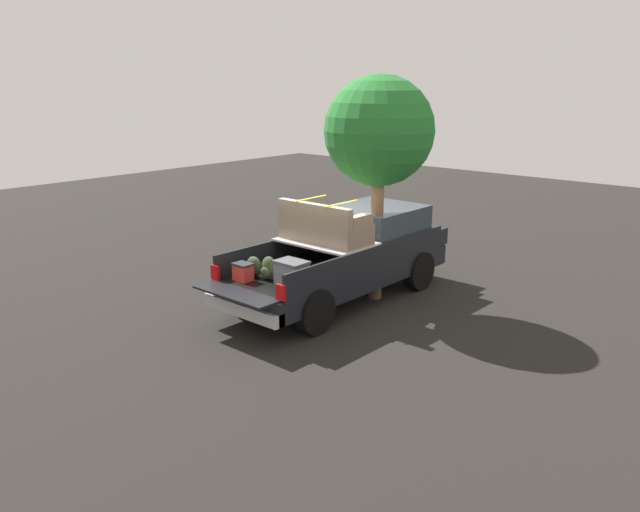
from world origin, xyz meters
TOP-DOWN VIEW (x-y plane):
  - ground_plane at (0.00, 0.00)m, footprint 40.00×40.00m
  - pickup_truck at (0.37, -0.00)m, footprint 6.05×2.06m
  - tree_background at (0.62, -0.52)m, footprint 2.25×2.25m
  - trash_can at (4.06, 2.80)m, footprint 0.60×0.60m

SIDE VIEW (x-z plane):
  - ground_plane at x=0.00m, z-range 0.00..0.00m
  - trash_can at x=4.06m, z-range 0.01..0.99m
  - pickup_truck at x=0.37m, z-range -0.15..2.08m
  - tree_background at x=0.62m, z-range 1.19..5.89m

